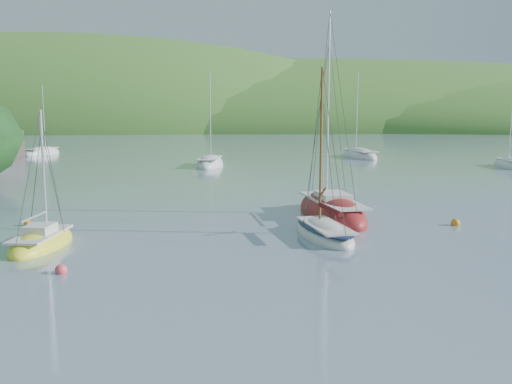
{
  "coord_description": "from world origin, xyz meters",
  "views": [
    {
      "loc": [
        1.2,
        -20.4,
        6.37
      ],
      "look_at": [
        1.63,
        8.0,
        2.14
      ],
      "focal_mm": 40.0,
      "sensor_mm": 36.0,
      "label": 1
    }
  ],
  "objects_px": {
    "distant_sloop_a": "(210,164)",
    "daysailer_white": "(324,233)",
    "sloop_red": "(332,213)",
    "distant_sloop_c": "(42,153)",
    "sailboat_yellow": "(42,243)",
    "distant_sloop_d": "(512,166)",
    "distant_sloop_b": "(359,156)"
  },
  "relations": [
    {
      "from": "daysailer_white",
      "to": "distant_sloop_c",
      "type": "height_order",
      "value": "distant_sloop_c"
    },
    {
      "from": "sailboat_yellow",
      "to": "sloop_red",
      "type": "bearing_deg",
      "value": 30.42
    },
    {
      "from": "daysailer_white",
      "to": "sloop_red",
      "type": "height_order",
      "value": "sloop_red"
    },
    {
      "from": "distant_sloop_d",
      "to": "distant_sloop_b",
      "type": "bearing_deg",
      "value": 140.61
    },
    {
      "from": "sloop_red",
      "to": "distant_sloop_a",
      "type": "xyz_separation_m",
      "value": [
        -9.04,
        29.18,
        -0.05
      ]
    },
    {
      "from": "sailboat_yellow",
      "to": "distant_sloop_c",
      "type": "bearing_deg",
      "value": 114.04
    },
    {
      "from": "sailboat_yellow",
      "to": "distant_sloop_d",
      "type": "distance_m",
      "value": 50.98
    },
    {
      "from": "sailboat_yellow",
      "to": "distant_sloop_b",
      "type": "xyz_separation_m",
      "value": [
        23.77,
        46.51,
        0.03
      ]
    },
    {
      "from": "daysailer_white",
      "to": "distant_sloop_d",
      "type": "height_order",
      "value": "distant_sloop_d"
    },
    {
      "from": "sailboat_yellow",
      "to": "distant_sloop_c",
      "type": "relative_size",
      "value": 0.68
    },
    {
      "from": "distant_sloop_a",
      "to": "distant_sloop_d",
      "type": "relative_size",
      "value": 1.11
    },
    {
      "from": "sailboat_yellow",
      "to": "distant_sloop_d",
      "type": "relative_size",
      "value": 0.68
    },
    {
      "from": "distant_sloop_b",
      "to": "sloop_red",
      "type": "bearing_deg",
      "value": -116.78
    },
    {
      "from": "sloop_red",
      "to": "sailboat_yellow",
      "type": "xyz_separation_m",
      "value": [
        -14.43,
        -7.01,
        -0.06
      ]
    },
    {
      "from": "sloop_red",
      "to": "distant_sloop_b",
      "type": "relative_size",
      "value": 1.09
    },
    {
      "from": "sailboat_yellow",
      "to": "distant_sloop_d",
      "type": "bearing_deg",
      "value": 46.79
    },
    {
      "from": "daysailer_white",
      "to": "sloop_red",
      "type": "bearing_deg",
      "value": 65.13
    },
    {
      "from": "distant_sloop_a",
      "to": "distant_sloop_d",
      "type": "height_order",
      "value": "distant_sloop_a"
    },
    {
      "from": "sloop_red",
      "to": "sailboat_yellow",
      "type": "height_order",
      "value": "sloop_red"
    },
    {
      "from": "sailboat_yellow",
      "to": "distant_sloop_c",
      "type": "height_order",
      "value": "distant_sloop_c"
    },
    {
      "from": "distant_sloop_d",
      "to": "distant_sloop_c",
      "type": "bearing_deg",
      "value": 164.42
    },
    {
      "from": "sloop_red",
      "to": "distant_sloop_d",
      "type": "bearing_deg",
      "value": 40.04
    },
    {
      "from": "sloop_red",
      "to": "distant_sloop_d",
      "type": "height_order",
      "value": "sloop_red"
    },
    {
      "from": "distant_sloop_a",
      "to": "distant_sloop_c",
      "type": "height_order",
      "value": "distant_sloop_a"
    },
    {
      "from": "distant_sloop_c",
      "to": "sloop_red",
      "type": "bearing_deg",
      "value": -38.57
    },
    {
      "from": "daysailer_white",
      "to": "sloop_red",
      "type": "distance_m",
      "value": 5.38
    },
    {
      "from": "sailboat_yellow",
      "to": "distant_sloop_a",
      "type": "distance_m",
      "value": 36.59
    },
    {
      "from": "distant_sloop_a",
      "to": "distant_sloop_c",
      "type": "distance_m",
      "value": 28.5
    },
    {
      "from": "daysailer_white",
      "to": "distant_sloop_d",
      "type": "distance_m",
      "value": 40.68
    },
    {
      "from": "distant_sloop_a",
      "to": "distant_sloop_c",
      "type": "bearing_deg",
      "value": 150.74
    },
    {
      "from": "distant_sloop_a",
      "to": "daysailer_white",
      "type": "bearing_deg",
      "value": -72.92
    },
    {
      "from": "sloop_red",
      "to": "sailboat_yellow",
      "type": "bearing_deg",
      "value": -163.57
    }
  ]
}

